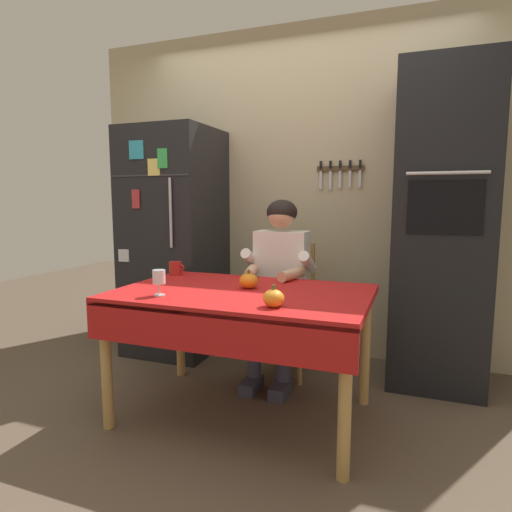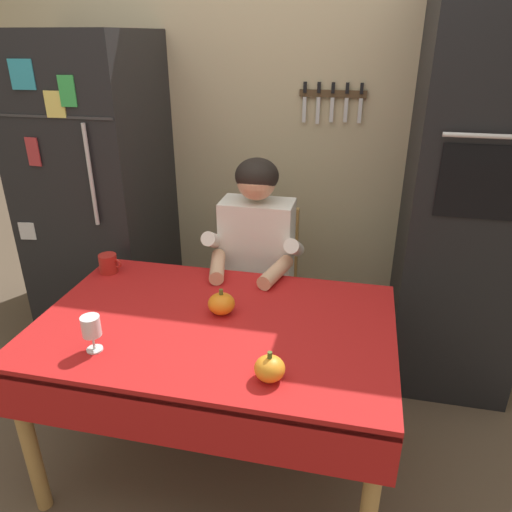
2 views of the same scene
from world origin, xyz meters
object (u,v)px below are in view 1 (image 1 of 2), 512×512
refrigerator (175,242)px  coffee_mug (175,268)px  dining_table (241,306)px  pumpkin_large (273,298)px  wall_oven (441,229)px  pumpkin_medium (249,281)px  wine_glass (159,278)px  chair_behind_person (286,301)px  seated_person (279,274)px

refrigerator → coffee_mug: bearing=-58.9°
dining_table → pumpkin_large: pumpkin_large is taller
refrigerator → wall_oven: 2.01m
refrigerator → pumpkin_medium: size_ratio=16.34×
refrigerator → pumpkin_large: (1.23, -1.16, -0.12)m
refrigerator → wall_oven: size_ratio=0.86×
wine_glass → pumpkin_medium: size_ratio=1.26×
coffee_mug → pumpkin_medium: (0.63, -0.24, -0.00)m
dining_table → pumpkin_medium: 0.16m
pumpkin_medium → pumpkin_large: bearing=-53.6°
wine_glass → pumpkin_medium: (0.37, 0.34, -0.05)m
wine_glass → dining_table: bearing=34.8°
dining_table → coffee_mug: 0.71m
refrigerator → chair_behind_person: size_ratio=1.94×
chair_behind_person → coffee_mug: (-0.65, -0.46, 0.27)m
wall_oven → seated_person: size_ratio=1.69×
dining_table → wine_glass: bearing=-145.2°
wall_oven → coffee_mug: 1.79m
seated_person → pumpkin_large: size_ratio=11.59×
pumpkin_medium → wine_glass: bearing=-137.5°
seated_person → coffee_mug: bearing=-157.0°
coffee_mug → pumpkin_medium: bearing=-21.0°
refrigerator → pumpkin_medium: bearing=-39.6°
refrigerator → seated_person: size_ratio=1.45×
chair_behind_person → pumpkin_medium: bearing=-91.6°
chair_behind_person → seated_person: seated_person is taller
refrigerator → coffee_mug: 0.66m
chair_behind_person → pumpkin_medium: chair_behind_person is taller
dining_table → seated_person: 0.61m
refrigerator → wine_glass: refrigerator is taller
chair_behind_person → pumpkin_large: chair_behind_person is taller
seated_person → pumpkin_medium: size_ratio=11.30×
dining_table → chair_behind_person: chair_behind_person is taller
pumpkin_medium → wall_oven: bearing=38.7°
wall_oven → chair_behind_person: size_ratio=2.26×
pumpkin_large → pumpkin_medium: same height
seated_person → wine_glass: bearing=-114.7°
seated_person → coffee_mug: 0.70m
refrigerator → chair_behind_person: bearing=-5.3°
pumpkin_large → pumpkin_medium: size_ratio=0.98×
chair_behind_person → seated_person: 0.29m
wall_oven → pumpkin_large: (-0.77, -1.20, -0.27)m
wall_oven → chair_behind_person: wall_oven is taller
wall_oven → wine_glass: wall_oven is taller
wine_glass → pumpkin_large: wine_glass is taller
dining_table → seated_person: size_ratio=1.12×
wall_oven → dining_table: size_ratio=1.50×
coffee_mug → wall_oven: bearing=19.6°
pumpkin_large → coffee_mug: bearing=145.9°
dining_table → coffee_mug: size_ratio=12.49×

